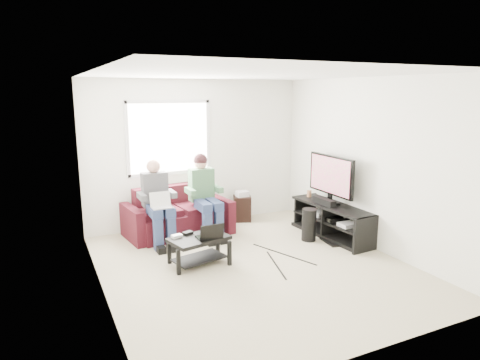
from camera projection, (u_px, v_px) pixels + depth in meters
name	position (u px, v px, depth m)	size (l,w,h in m)	color
floor	(254.00, 266.00, 5.94)	(4.50, 4.50, 0.00)	beige
ceiling	(255.00, 74.00, 5.42)	(4.50, 4.50, 0.00)	white
wall_back	(197.00, 153.00, 7.67)	(4.50, 4.50, 0.00)	white
wall_front	(374.00, 219.00, 3.69)	(4.50, 4.50, 0.00)	white
wall_left	(98.00, 189.00, 4.84)	(4.50, 4.50, 0.00)	white
wall_right	(370.00, 164.00, 6.53)	(4.50, 4.50, 0.00)	white
window	(169.00, 138.00, 7.38)	(1.48, 0.04, 1.28)	white
sofa	(177.00, 216.00, 7.26)	(1.79, 0.97, 0.80)	#45111E
person_left	(157.00, 199.00, 6.76)	(0.40, 0.71, 1.32)	navy
person_right	(204.00, 190.00, 7.11)	(0.40, 0.71, 1.37)	navy
laptop_silver	(162.00, 204.00, 6.55)	(0.32, 0.22, 0.24)	silver
coffee_table	(199.00, 244.00, 5.95)	(0.89, 0.65, 0.40)	black
laptop_black	(209.00, 229.00, 5.89)	(0.34, 0.24, 0.24)	black
controller_a	(177.00, 236.00, 5.91)	(0.14, 0.09, 0.04)	silver
controller_b	(188.00, 233.00, 6.04)	(0.14, 0.09, 0.04)	black
controller_c	(215.00, 230.00, 6.19)	(0.14, 0.09, 0.04)	gray
tv_stand	(333.00, 222.00, 7.13)	(0.60, 1.67, 0.55)	black
tv	(331.00, 176.00, 7.06)	(0.12, 1.10, 0.81)	black
soundbar	(324.00, 201.00, 7.10)	(0.12, 0.50, 0.10)	black
drink_cup	(309.00, 194.00, 7.59)	(0.08, 0.08, 0.12)	#AD714A
console_white	(349.00, 225.00, 6.76)	(0.30, 0.22, 0.06)	silver
console_grey	(322.00, 213.00, 7.38)	(0.34, 0.26, 0.08)	gray
console_black	(335.00, 218.00, 7.07)	(0.38, 0.30, 0.07)	black
subwoofer	(309.00, 225.00, 6.93)	(0.23, 0.23, 0.53)	black
keyboard_floor	(330.00, 242.00, 6.87)	(0.14, 0.43, 0.02)	black
end_table	(242.00, 207.00, 8.01)	(0.31, 0.31, 0.57)	black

